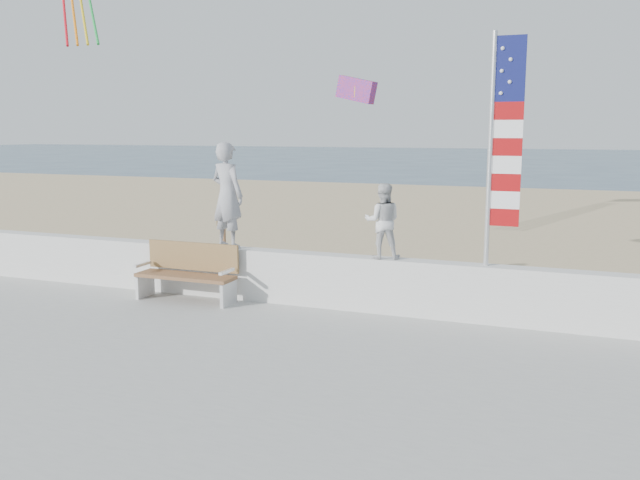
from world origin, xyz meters
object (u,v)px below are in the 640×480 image
Objects in this scene: adult at (227,195)px; child at (383,221)px; flag at (499,140)px; bench at (188,271)px.

adult reaches higher than child.
child is at bearing 179.99° from flag.
child is at bearing -162.96° from adult.
adult is 2.86m from child.
flag is at bearing 5.01° from bench.
child reaches higher than bench.
flag reaches higher than bench.
flag reaches higher than child.
flag is (5.18, 0.45, 2.30)m from bench.
bench is 0.51× the size of flag.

